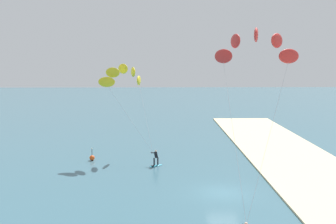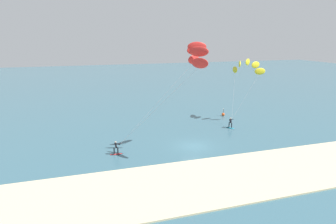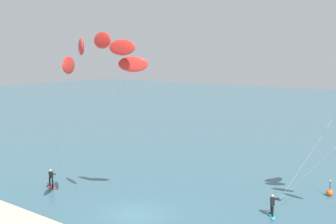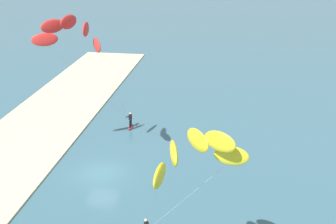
{
  "view_description": "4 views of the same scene",
  "coord_description": "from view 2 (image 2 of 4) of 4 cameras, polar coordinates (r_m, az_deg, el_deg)",
  "views": [
    {
      "loc": [
        -31.92,
        5.12,
        10.98
      ],
      "look_at": [
        -1.73,
        4.55,
        6.93
      ],
      "focal_mm": 43.31,
      "sensor_mm": 36.0,
      "label": 1
    },
    {
      "loc": [
        -13.87,
        -33.22,
        13.77
      ],
      "look_at": [
        -3.21,
        0.93,
        4.61
      ],
      "focal_mm": 31.43,
      "sensor_mm": 36.0,
      "label": 2
    },
    {
      "loc": [
        17.98,
        -20.95,
        11.74
      ],
      "look_at": [
        0.08,
        4.12,
        7.23
      ],
      "focal_mm": 41.68,
      "sensor_mm": 36.0,
      "label": 3
    },
    {
      "loc": [
        33.17,
        10.89,
        19.2
      ],
      "look_at": [
        0.82,
        5.91,
        6.29
      ],
      "focal_mm": 48.86,
      "sensor_mm": 36.0,
      "label": 4
    }
  ],
  "objects": [
    {
      "name": "sand_strip",
      "position": [
        30.87,
        11.67,
        -12.28
      ],
      "size": [
        80.0,
        9.8,
        0.16
      ],
      "primitive_type": "cube",
      "color": "beige",
      "rests_on": "ground"
    },
    {
      "name": "kitesurfer_nearshore",
      "position": [
        33.73,
        5.03,
        10.45
      ],
      "size": [
        11.59,
        6.44,
        13.26
      ],
      "color": "red",
      "rests_on": "ground"
    },
    {
      "name": "ground_plane",
      "position": [
        38.54,
        5.0,
        -6.63
      ],
      "size": [
        240.0,
        240.0,
        0.0
      ],
      "primitive_type": "plane",
      "color": "#386070"
    },
    {
      "name": "marker_buoy",
      "position": [
        53.68,
        10.65,
        -0.43
      ],
      "size": [
        0.56,
        0.56,
        1.38
      ],
      "color": "#EA5119",
      "rests_on": "ground"
    },
    {
      "name": "kitesurfer_mid_water",
      "position": [
        50.32,
        15.03,
        8.15
      ],
      "size": [
        7.45,
        6.98,
        10.34
      ],
      "color": "#23ADD1",
      "rests_on": "ground"
    }
  ]
}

